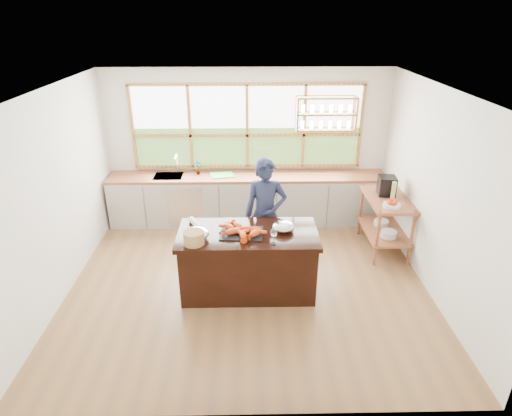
{
  "coord_description": "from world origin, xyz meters",
  "views": [
    {
      "loc": [
        0.01,
        -5.16,
        3.57
      ],
      "look_at": [
        0.11,
        0.15,
        1.09
      ],
      "focal_mm": 30.0,
      "sensor_mm": 36.0,
      "label": 1
    }
  ],
  "objects_px": {
    "cook": "(265,214)",
    "wicker_basket": "(194,238)",
    "island": "(248,261)",
    "espresso_machine": "(387,186)"
  },
  "relations": [
    {
      "from": "espresso_machine",
      "to": "island",
      "type": "bearing_deg",
      "value": -144.56
    },
    {
      "from": "island",
      "to": "cook",
      "type": "distance_m",
      "value": 0.81
    },
    {
      "from": "cook",
      "to": "wicker_basket",
      "type": "relative_size",
      "value": 6.46
    },
    {
      "from": "island",
      "to": "espresso_machine",
      "type": "relative_size",
      "value": 6.22
    },
    {
      "from": "island",
      "to": "wicker_basket",
      "type": "distance_m",
      "value": 0.9
    },
    {
      "from": "wicker_basket",
      "to": "cook",
      "type": "bearing_deg",
      "value": 45.37
    },
    {
      "from": "cook",
      "to": "espresso_machine",
      "type": "bearing_deg",
      "value": 17.23
    },
    {
      "from": "cook",
      "to": "wicker_basket",
      "type": "distance_m",
      "value": 1.33
    },
    {
      "from": "island",
      "to": "cook",
      "type": "relative_size",
      "value": 1.09
    },
    {
      "from": "island",
      "to": "wicker_basket",
      "type": "bearing_deg",
      "value": -157.32
    }
  ]
}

